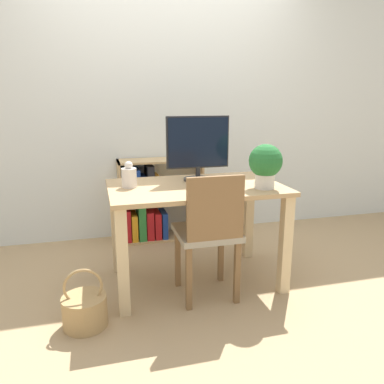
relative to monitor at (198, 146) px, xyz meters
The scene contains 10 objects.
ground_plane 1.00m from the monitor, 110.77° to the right, with size 10.00×10.00×0.00m, color tan.
wall_back 1.01m from the monitor, 93.57° to the left, with size 8.00×0.05×2.60m.
desk 0.43m from the monitor, 110.77° to the right, with size 1.20×0.75×0.73m.
monitor is the anchor object (origin of this frame).
keyboard 0.38m from the monitor, 83.39° to the right, with size 0.32×0.12×0.02m.
vase 0.55m from the monitor, 169.25° to the right, with size 0.10×0.10×0.18m.
potted_plant 0.52m from the monitor, 44.54° to the right, with size 0.22×0.22×0.30m.
chair 0.66m from the monitor, 95.50° to the right, with size 0.40×0.40×0.87m.
bookshelf 1.04m from the monitor, 109.31° to the left, with size 0.78×0.28×0.77m.
basket 1.33m from the monitor, 147.40° to the right, with size 0.26×0.26×0.37m.
Camera 1 is at (-0.67, -2.45, 1.32)m, focal length 35.00 mm.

